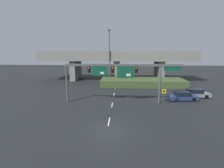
{
  "coord_description": "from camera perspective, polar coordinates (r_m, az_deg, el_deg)",
  "views": [
    {
      "loc": [
        1.36,
        -16.18,
        7.66
      ],
      "look_at": [
        0.0,
        7.88,
        3.11
      ],
      "focal_mm": 28.0,
      "sensor_mm": 36.0,
      "label": 1
    }
  ],
  "objects": [
    {
      "name": "overpass_bridge",
      "position": [
        47.32,
        1.6,
        7.76
      ],
      "size": [
        39.83,
        9.4,
        7.61
      ],
      "color": "gray",
      "rests_on": "ground"
    },
    {
      "name": "ground_plane",
      "position": [
        17.95,
        -1.47,
        -14.58
      ],
      "size": [
        160.0,
        160.0,
        0.0
      ],
      "primitive_type": "plane",
      "color": "black"
    },
    {
      "name": "parked_sedan_mid_right",
      "position": [
        32.53,
        25.48,
        -2.79
      ],
      "size": [
        4.79,
        2.04,
        1.43
      ],
      "rotation": [
        0.0,
        0.0,
        0.05
      ],
      "color": "gray",
      "rests_on": "ground"
    },
    {
      "name": "signal_gantry",
      "position": [
        25.6,
        2.54,
        4.17
      ],
      "size": [
        17.16,
        0.44,
        5.82
      ],
      "color": "#515456",
      "rests_on": "ground"
    },
    {
      "name": "parked_sedan_near_right",
      "position": [
        29.82,
        22.11,
        -3.72
      ],
      "size": [
        4.48,
        2.19,
        1.39
      ],
      "rotation": [
        0.0,
        0.0,
        0.1
      ],
      "color": "navy",
      "rests_on": "ground"
    },
    {
      "name": "lane_markings",
      "position": [
        31.31,
        0.65,
        -3.47
      ],
      "size": [
        0.14,
        26.76,
        0.01
      ],
      "color": "silver",
      "rests_on": "ground"
    },
    {
      "name": "highway_light_pole_near",
      "position": [
        42.44,
        -0.9,
        9.39
      ],
      "size": [
        0.7,
        0.36,
        12.65
      ],
      "color": "#515456",
      "rests_on": "ground"
    },
    {
      "name": "speed_limit_sign",
      "position": [
        26.14,
        16.52,
        -3.27
      ],
      "size": [
        0.6,
        0.11,
        2.38
      ],
      "color": "#4C4C4C",
      "rests_on": "ground"
    },
    {
      "name": "grass_embankment",
      "position": [
        40.01,
        9.89,
        0.56
      ],
      "size": [
        18.57,
        6.52,
        1.46
      ],
      "color": "#42562D",
      "rests_on": "ground"
    }
  ]
}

